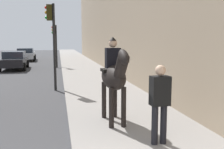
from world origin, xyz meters
TOP-DOWN VIEW (x-y plane):
  - mounted_horse_near at (3.75, -1.20)m, footprint 2.15×0.62m
  - pedestrian_greeting at (2.17, -1.84)m, footprint 0.27×0.41m
  - car_near_lane at (18.98, 3.70)m, footprint 4.51×2.07m
  - car_far_lane at (27.93, 3.84)m, footprint 4.64×2.20m
  - traffic_light_near_curb at (9.29, 0.48)m, footprint 0.20×0.44m
  - traffic_light_far_curb at (19.54, 0.46)m, footprint 0.20×0.44m

SIDE VIEW (x-z plane):
  - car_near_lane at x=18.98m, z-range 0.03..1.47m
  - car_far_lane at x=27.93m, z-range 0.04..1.48m
  - pedestrian_greeting at x=2.17m, z-range 0.25..1.95m
  - mounted_horse_near at x=3.75m, z-range 0.25..2.54m
  - traffic_light_far_curb at x=19.54m, z-range 0.62..4.21m
  - traffic_light_near_curb at x=9.29m, z-range 0.67..4.62m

